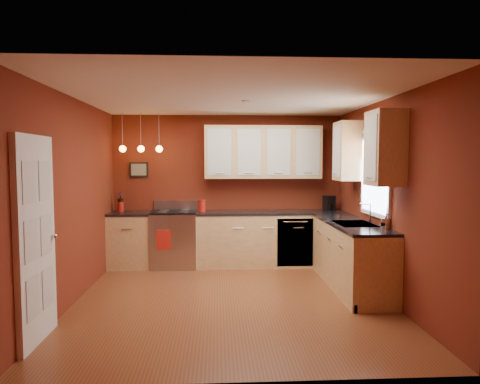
{
  "coord_description": "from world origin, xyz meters",
  "views": [
    {
      "loc": [
        -0.19,
        -5.44,
        1.79
      ],
      "look_at": [
        0.16,
        1.0,
        1.33
      ],
      "focal_mm": 32.0,
      "sensor_mm": 36.0,
      "label": 1
    }
  ],
  "objects": [
    {
      "name": "red_canister",
      "position": [
        -0.45,
        1.81,
        1.04
      ],
      "size": [
        0.13,
        0.13,
        0.2
      ],
      "color": "#B31B13",
      "rests_on": "counter_back_right"
    },
    {
      "name": "gas_range",
      "position": [
        -0.92,
        1.8,
        0.48
      ],
      "size": [
        0.76,
        0.64,
        1.11
      ],
      "color": "#AEAEB3",
      "rests_on": "floor"
    },
    {
      "name": "sink",
      "position": [
        1.7,
        0.3,
        0.92
      ],
      "size": [
        0.5,
        0.7,
        0.33
      ],
      "color": "gray",
      "rests_on": "counter_right"
    },
    {
      "name": "door_left_wall",
      "position": [
        -1.97,
        -1.2,
        1.03
      ],
      "size": [
        0.12,
        0.82,
        2.05
      ],
      "color": "white",
      "rests_on": "floor"
    },
    {
      "name": "soap_pump",
      "position": [
        1.95,
        -0.18,
        1.04
      ],
      "size": [
        0.11,
        0.11,
        0.2
      ],
      "primitive_type": "imported",
      "rotation": [
        0.0,
        0.0,
        0.31
      ],
      "color": "silver",
      "rests_on": "counter_right"
    },
    {
      "name": "wall_left",
      "position": [
        -2.0,
        0.0,
        1.3
      ],
      "size": [
        0.02,
        4.2,
        2.6
      ],
      "primitive_type": "cube",
      "color": "maroon",
      "rests_on": "floor"
    },
    {
      "name": "dishwasher_front",
      "position": [
        1.1,
        1.51,
        0.45
      ],
      "size": [
        0.6,
        0.02,
        0.8
      ],
      "primitive_type": "cube",
      "color": "#AEAEB3",
      "rests_on": "base_cabinets_back_right"
    },
    {
      "name": "window",
      "position": [
        1.97,
        0.3,
        1.69
      ],
      "size": [
        0.06,
        1.02,
        1.22
      ],
      "color": "white",
      "rests_on": "wall_right"
    },
    {
      "name": "ceiling",
      "position": [
        0.0,
        0.0,
        2.6
      ],
      "size": [
        4.0,
        4.2,
        0.02
      ],
      "primitive_type": "cube",
      "color": "white",
      "rests_on": "wall_back"
    },
    {
      "name": "dish_towel",
      "position": [
        -1.06,
        1.47,
        0.52
      ],
      "size": [
        0.23,
        0.02,
        0.32
      ],
      "primitive_type": "cube",
      "color": "#B31B13",
      "rests_on": "gas_range"
    },
    {
      "name": "wall_back",
      "position": [
        0.0,
        2.1,
        1.3
      ],
      "size": [
        4.0,
        0.02,
        2.6
      ],
      "primitive_type": "cube",
      "color": "maroon",
      "rests_on": "floor"
    },
    {
      "name": "pendant_lights",
      "position": [
        -1.45,
        1.75,
        2.01
      ],
      "size": [
        0.71,
        0.11,
        0.66
      ],
      "color": "gray",
      "rests_on": "ceiling"
    },
    {
      "name": "upper_cabinets_right",
      "position": [
        1.82,
        0.32,
        1.95
      ],
      "size": [
        0.35,
        1.95,
        0.9
      ],
      "primitive_type": "cube",
      "color": "#E7BA7B",
      "rests_on": "wall_right"
    },
    {
      "name": "coffee_maker",
      "position": [
        1.76,
        1.86,
        1.06
      ],
      "size": [
        0.21,
        0.21,
        0.26
      ],
      "rotation": [
        0.0,
        0.0,
        0.3
      ],
      "color": "black",
      "rests_on": "counter_back_right"
    },
    {
      "name": "upper_cabinets_back",
      "position": [
        0.6,
        1.93,
        1.95
      ],
      "size": [
        2.0,
        0.35,
        0.9
      ],
      "primitive_type": "cube",
      "color": "#E7BA7B",
      "rests_on": "wall_back"
    },
    {
      "name": "counter_back_right",
      "position": [
        0.73,
        1.8,
        0.92
      ],
      "size": [
        2.54,
        0.62,
        0.04
      ],
      "primitive_type": "cube",
      "color": "black",
      "rests_on": "base_cabinets_back_right"
    },
    {
      "name": "counter_back_left",
      "position": [
        -1.65,
        1.8,
        0.92
      ],
      "size": [
        0.7,
        0.62,
        0.04
      ],
      "primitive_type": "cube",
      "color": "black",
      "rests_on": "base_cabinets_back_left"
    },
    {
      "name": "flowers",
      "position": [
        -1.83,
        1.89,
        1.18
      ],
      "size": [
        0.11,
        0.11,
        0.18
      ],
      "primitive_type": "imported",
      "rotation": [
        0.0,
        0.0,
        0.08
      ],
      "color": "#B31B13",
      "rests_on": "red_vase"
    },
    {
      "name": "counter_right",
      "position": [
        1.7,
        0.45,
        0.92
      ],
      "size": [
        0.62,
        2.1,
        0.04
      ],
      "primitive_type": "cube",
      "color": "black",
      "rests_on": "base_cabinets_right"
    },
    {
      "name": "red_vase",
      "position": [
        -1.83,
        1.89,
        1.02
      ],
      "size": [
        0.1,
        0.1,
        0.16
      ],
      "primitive_type": "cylinder",
      "color": "#B31B13",
      "rests_on": "counter_back_left"
    },
    {
      "name": "wall_right",
      "position": [
        2.0,
        0.0,
        1.3
      ],
      "size": [
        0.02,
        4.2,
        2.6
      ],
      "primitive_type": "cube",
      "color": "maroon",
      "rests_on": "floor"
    },
    {
      "name": "wall_front",
      "position": [
        0.0,
        -2.1,
        1.3
      ],
      "size": [
        4.0,
        0.02,
        2.6
      ],
      "primitive_type": "cube",
      "color": "maroon",
      "rests_on": "floor"
    },
    {
      "name": "wall_picture",
      "position": [
        -1.55,
        2.08,
        1.65
      ],
      "size": [
        0.32,
        0.03,
        0.26
      ],
      "primitive_type": "cube",
      "color": "black",
      "rests_on": "wall_back"
    },
    {
      "name": "base_cabinets_back_right",
      "position": [
        0.73,
        1.8,
        0.45
      ],
      "size": [
        2.54,
        0.6,
        0.9
      ],
      "primitive_type": "cube",
      "color": "#E7BA7B",
      "rests_on": "floor"
    },
    {
      "name": "floor",
      "position": [
        0.0,
        0.0,
        0.0
      ],
      "size": [
        4.2,
        4.2,
        0.0
      ],
      "primitive_type": "plane",
      "color": "brown",
      "rests_on": "ground"
    },
    {
      "name": "base_cabinets_back_left",
      "position": [
        -1.65,
        1.8,
        0.45
      ],
      "size": [
        0.7,
        0.6,
        0.9
      ],
      "primitive_type": "cube",
      "color": "#E7BA7B",
      "rests_on": "floor"
    },
    {
      "name": "base_cabinets_right",
      "position": [
        1.7,
        0.45,
        0.45
      ],
      "size": [
        0.6,
        2.1,
        0.9
      ],
      "primitive_type": "cube",
      "color": "#E7BA7B",
      "rests_on": "floor"
    }
  ]
}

